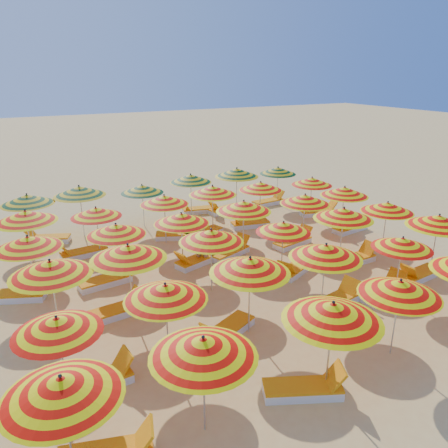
{
  "coord_description": "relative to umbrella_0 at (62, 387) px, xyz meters",
  "views": [
    {
      "loc": [
        -6.67,
        -12.22,
        6.71
      ],
      "look_at": [
        0.0,
        0.5,
        1.6
      ],
      "focal_mm": 35.0,
      "sensor_mm": 36.0,
      "label": 1
    }
  ],
  "objects": [
    {
      "name": "ground",
      "position": [
        6.32,
        5.92,
        -1.87
      ],
      "size": [
        120.0,
        120.0,
        0.0
      ],
      "primitive_type": "plane",
      "color": "#E8BC67",
      "rests_on": "ground"
    },
    {
      "name": "umbrella_0",
      "position": [
        0.0,
        0.0,
        0.0
      ],
      "size": [
        2.31,
        2.31,
        2.13
      ],
      "color": "silver",
      "rests_on": "ground"
    },
    {
      "name": "umbrella_1",
      "position": [
        2.45,
        -0.14,
        0.03
      ],
      "size": [
        2.15,
        2.15,
        2.17
      ],
      "color": "silver",
      "rests_on": "ground"
    },
    {
      "name": "umbrella_2",
      "position": [
        5.31,
        -0.36,
        0.1
      ],
      "size": [
        2.21,
        2.21,
        2.24
      ],
      "color": "silver",
      "rests_on": "ground"
    },
    {
      "name": "umbrella_3",
      "position": [
        7.62,
        -0.07,
        -0.05
      ],
      "size": [
        2.05,
        2.05,
        2.07
      ],
      "color": "silver",
      "rests_on": "ground"
    },
    {
      "name": "umbrella_6",
      "position": [
        0.21,
        2.18,
        -0.14
      ],
      "size": [
        1.95,
        1.95,
        1.97
      ],
      "color": "silver",
      "rests_on": "ground"
    },
    {
      "name": "umbrella_7",
      "position": [
        2.62,
        2.28,
        -0.03
      ],
      "size": [
        2.42,
        2.42,
        2.1
      ],
      "color": "silver",
      "rests_on": "ground"
    },
    {
      "name": "umbrella_8",
      "position": [
        4.96,
        2.38,
        0.1
      ],
      "size": [
        2.53,
        2.53,
        2.24
      ],
      "color": "silver",
      "rests_on": "ground"
    },
    {
      "name": "umbrella_9",
      "position": [
        7.36,
        2.29,
        0.04
      ],
      "size": [
        2.59,
        2.59,
        2.18
      ],
      "color": "silver",
      "rests_on": "ground"
    },
    {
      "name": "umbrella_10",
      "position": [
        10.2,
        2.1,
        -0.17
      ],
      "size": [
        2.23,
        2.23,
        1.93
      ],
      "color": "silver",
      "rests_on": "ground"
    },
    {
      "name": "umbrella_11",
      "position": [
        12.31,
        2.5,
        0.08
      ],
      "size": [
        2.45,
        2.45,
        2.22
      ],
      "color": "silver",
      "rests_on": "ground"
    },
    {
      "name": "umbrella_12",
      "position": [
        0.42,
        4.65,
        0.07
      ],
      "size": [
        2.16,
        2.16,
        2.21
      ],
      "color": "silver",
      "rests_on": "ground"
    },
    {
      "name": "umbrella_13",
      "position": [
        2.43,
        4.67,
        0.1
      ],
      "size": [
        2.8,
        2.8,
        2.24
      ],
      "color": "silver",
      "rests_on": "ground"
    },
    {
      "name": "umbrella_14",
      "position": [
        5.1,
        4.93,
        0.01
      ],
      "size": [
        2.12,
        2.12,
        2.14
      ],
      "color": "silver",
      "rests_on": "ground"
    },
    {
      "name": "umbrella_15",
      "position": [
        7.77,
        4.91,
        -0.15
      ],
      "size": [
        2.07,
        2.07,
        1.95
      ],
      "color": "silver",
      "rests_on": "ground"
    },
    {
      "name": "umbrella_16",
      "position": [
        10.06,
        4.56,
        0.08
      ],
      "size": [
        2.35,
        2.35,
        2.21
      ],
      "color": "silver",
      "rests_on": "ground"
    },
    {
      "name": "umbrella_17",
      "position": [
        12.34,
        4.69,
        -0.05
      ],
      "size": [
        2.36,
        2.36,
        2.07
      ],
      "color": "silver",
      "rests_on": "ground"
    },
    {
      "name": "umbrella_18",
      "position": [
        0.07,
        7.07,
        -0.03
      ],
      "size": [
        2.53,
        2.53,
        2.1
      ],
      "color": "silver",
      "rests_on": "ground"
    },
    {
      "name": "umbrella_19",
      "position": [
        2.71,
        7.09,
        -0.08
      ],
      "size": [
        2.27,
        2.27,
        2.03
      ],
      "color": "silver",
      "rests_on": "ground"
    },
    {
      "name": "umbrella_20",
      "position": [
        4.99,
        7.08,
        -0.06
      ],
      "size": [
        2.15,
        2.15,
        2.06
      ],
      "color": "silver",
      "rests_on": "ground"
    },
    {
      "name": "umbrella_21",
      "position": [
        7.45,
        7.0,
        0.05
      ],
      "size": [
        2.4,
        2.4,
        2.19
      ],
      "color": "silver",
      "rests_on": "ground"
    },
    {
      "name": "umbrella_22",
      "position": [
        10.2,
        6.91,
        -0.03
      ],
      "size": [
        2.34,
        2.34,
        2.1
      ],
      "color": "silver",
      "rests_on": "ground"
    },
    {
      "name": "umbrella_23",
      "position": [
        12.33,
        7.01,
        -0.0
      ],
      "size": [
        2.52,
        2.52,
        2.12
      ],
      "color": "silver",
      "rests_on": "ground"
    },
    {
      "name": "umbrella_24",
      "position": [
        0.21,
        9.44,
        0.07
      ],
      "size": [
        2.39,
        2.39,
        2.2
      ],
      "color": "silver",
      "rests_on": "ground"
    },
    {
      "name": "umbrella_25",
      "position": [
        2.57,
        9.44,
        -0.14
      ],
      "size": [
        2.01,
        2.01,
        1.97
      ],
      "color": "silver",
      "rests_on": "ground"
    },
    {
      "name": "umbrella_26",
      "position": [
        5.26,
        9.5,
        -0.06
      ],
      "size": [
        2.25,
        2.25,
        2.06
      ],
      "color": "silver",
      "rests_on": "ground"
    },
    {
      "name": "umbrella_27",
      "position": [
        7.49,
        9.69,
        0.01
      ],
      "size": [
        2.68,
        2.68,
        2.14
      ],
      "color": "silver",
      "rests_on": "ground"
    },
    {
      "name": "umbrella_28",
      "position": [
        9.83,
        9.62,
        -0.07
      ],
      "size": [
        2.48,
        2.48,
        2.04
      ],
      "color": "silver",
      "rests_on": "ground"
    },
    {
      "name": "umbrella_29",
      "position": [
        12.5,
        9.37,
        -0.11
      ],
      "size": [
        2.06,
        2.06,
        2.01
      ],
      "color": "silver",
      "rests_on": "ground"
    },
    {
      "name": "umbrella_30",
      "position": [
        0.44,
        11.81,
        0.02
      ],
      "size": [
        2.59,
        2.59,
        2.16
      ],
      "color": "silver",
      "rests_on": "ground"
    },
    {
      "name": "umbrella_31",
      "position": [
        2.44,
        11.86,
        0.1
      ],
      "size": [
        2.57,
        2.57,
        2.24
      ],
      "color": "silver",
      "rests_on": "ground"
    },
    {
      "name": "umbrella_32",
      "position": [
        5.08,
        11.82,
        -0.13
      ],
      "size": [
        2.23,
        2.23,
        1.98
      ],
      "color": "silver",
      "rests_on": "ground"
    },
    {
      "name": "umbrella_33",
      "position": [
        7.59,
        12.25,
        -0.03
      ],
      "size": [
        2.61,
        2.61,
        2.09
      ],
      "color": "silver",
      "rests_on": "ground"
    },
    {
      "name": "umbrella_34",
      "position": [
        9.82,
        11.77,
        0.11
      ],
      "size": [
        2.55,
        2.55,
        2.26
      ],
      "color": "silver",
      "rests_on": "ground"
    },
    {
      "name": "umbrella_35",
      "position": [
        12.41,
        12.03,
        -0.11
      ],
      "size": [
        2.15,
        2.15,
        2.0
      ],
      "color": "silver",
      "rests_on": "ground"
    },
    {
      "name": "lounger_1",
      "position": [
        4.8,
        -0.25,
        -1.72
      ],
      "size": [
        1.82,
        1.23,
        0.69
      ],
      "rotation": [
        0.0,
        0.0,
        -0.42
      ],
      "color": "white",
      "rests_on": "ground"
    },
    {
      "name": "lounger_2",
      "position": [
        0.81,
        2.05,
        -1.72
      ],
      "size": [
        1.78,
        0.73,
        0.69
      ],
      "rotation": [
        0.0,
        0.0,
        0.09
      ],
      "color": "white",
      "rests_on": "ground"
    },
    {
      "name": "lounger_3",
      "position": [
        4.36,
        2.51,
        -1.72
      ],
      "size": [
        1.82,
        1.25,
        0.69
      ],
      "rotation": [
        0.0,
        0.0,
        3.57
      ],
      "color": "white",
      "rests_on": "ground"
    },
    {
      "name": "lounger_4",
      "position": [
        7.96,
        2.36,
        -1.72
      ],
      "size": [
        1.81,
        0.91,
        0.69
      ],
      "rotation": [
        0.0,
        0.0,
        0.2
      ],
      "color": "white",
      "rests_on": "ground"
    },
    {
      "name": "lounger_5",
      "position": [
        9.69,
        2.13,
        -1.72
      ],
      "size": [
        1.81,
        0.91,
        0.69
      ],
      "rotation": [
        0.0,
        0.0,
        0.2
      ],
      "color": "white",
      "rests_on": "ground"
    },
    {
      "name": "lounger_6",
      "position": [
        11.72,
        2.45,
        -1.72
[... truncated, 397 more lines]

